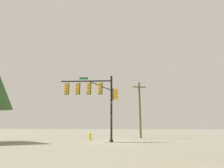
# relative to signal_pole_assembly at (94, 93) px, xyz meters

# --- Properties ---
(ground_plane) EXTENTS (120.00, 120.00, 0.00)m
(ground_plane) POSITION_rel_signal_pole_assembly_xyz_m (-1.79, -0.18, -4.77)
(ground_plane) COLOR gray
(signal_pole_assembly) EXTENTS (5.91, 1.21, 6.53)m
(signal_pole_assembly) POSITION_rel_signal_pole_assembly_xyz_m (0.00, 0.00, 0.00)
(signal_pole_assembly) COLOR black
(signal_pole_assembly) RESTS_ON ground_plane
(utility_pole) EXTENTS (1.76, 0.64, 7.11)m
(utility_pole) POSITION_rel_signal_pole_assembly_xyz_m (-4.66, -6.15, -1.06)
(utility_pole) COLOR brown
(utility_pole) RESTS_ON ground_plane
(fire_hydrant) EXTENTS (0.33, 0.24, 0.83)m
(fire_hydrant) POSITION_rel_signal_pole_assembly_xyz_m (0.65, -1.47, -4.36)
(fire_hydrant) COLOR gold
(fire_hydrant) RESTS_ON ground_plane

